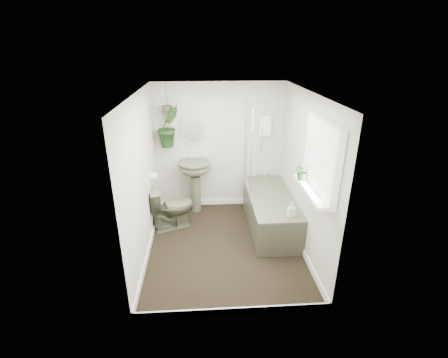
{
  "coord_description": "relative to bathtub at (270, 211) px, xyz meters",
  "views": [
    {
      "loc": [
        -0.29,
        -4.21,
        2.9
      ],
      "look_at": [
        0.0,
        0.15,
        1.05
      ],
      "focal_mm": 26.0,
      "sensor_mm": 36.0,
      "label": 1
    }
  ],
  "objects": [
    {
      "name": "skirting",
      "position": [
        -0.8,
        -0.5,
        -0.24
      ],
      "size": [
        2.3,
        2.8,
        0.1
      ],
      "primitive_type": "cube",
      "color": "white",
      "rests_on": "floor"
    },
    {
      "name": "pedestal_sink",
      "position": [
        -1.25,
        0.67,
        0.19
      ],
      "size": [
        0.6,
        0.53,
        0.96
      ],
      "primitive_type": null,
      "rotation": [
        0.0,
        0.0,
        0.08
      ],
      "color": "#50533E",
      "rests_on": "floor"
    },
    {
      "name": "hanging_plant",
      "position": [
        -1.67,
        0.75,
        1.29
      ],
      "size": [
        0.49,
        0.47,
        0.7
      ],
      "primitive_type": "imported",
      "rotation": [
        0.0,
        0.0,
        0.53
      ],
      "color": "black",
      "rests_on": "ceiling"
    },
    {
      "name": "window_sill",
      "position": [
        0.22,
        -1.2,
        0.94
      ],
      "size": [
        0.18,
        1.0,
        0.04
      ],
      "primitive_type": "cube",
      "color": "white",
      "rests_on": "wall_right"
    },
    {
      "name": "soap_bottle",
      "position": [
        0.15,
        -0.67,
        0.39
      ],
      "size": [
        0.1,
        0.11,
        0.21
      ],
      "primitive_type": "imported",
      "rotation": [
        0.0,
        0.0,
        0.12
      ],
      "color": "#363332",
      "rests_on": "bathtub"
    },
    {
      "name": "toilet",
      "position": [
        -1.65,
        0.11,
        0.09
      ],
      "size": [
        0.85,
        0.67,
        0.76
      ],
      "primitive_type": "imported",
      "rotation": [
        0.0,
        0.0,
        1.96
      ],
      "color": "#50533E",
      "rests_on": "floor"
    },
    {
      "name": "bathtub",
      "position": [
        0.0,
        0.0,
        0.0
      ],
      "size": [
        0.72,
        1.72,
        0.58
      ],
      "primitive_type": null,
      "color": "#50533E",
      "rests_on": "floor"
    },
    {
      "name": "wall_left",
      "position": [
        -1.96,
        -0.5,
        0.86
      ],
      "size": [
        0.02,
        2.8,
        2.3
      ],
      "primitive_type": "cube",
      "color": "beige",
      "rests_on": "ground"
    },
    {
      "name": "window_recess",
      "position": [
        0.29,
        -1.2,
        1.36
      ],
      "size": [
        0.08,
        1.0,
        0.9
      ],
      "primitive_type": "cube",
      "color": "white",
      "rests_on": "wall_right"
    },
    {
      "name": "shower_box",
      "position": [
        0.0,
        0.84,
        1.26
      ],
      "size": [
        0.2,
        0.1,
        0.35
      ],
      "primitive_type": "cube",
      "color": "white",
      "rests_on": "wall_back"
    },
    {
      "name": "wall_back",
      "position": [
        -0.8,
        0.91,
        0.86
      ],
      "size": [
        2.3,
        0.02,
        2.3
      ],
      "primitive_type": "cube",
      "color": "beige",
      "rests_on": "ground"
    },
    {
      "name": "ceiling",
      "position": [
        -0.8,
        -0.5,
        2.02
      ],
      "size": [
        2.3,
        2.8,
        0.02
      ],
      "primitive_type": "cube",
      "color": "white",
      "rests_on": "ground"
    },
    {
      "name": "sill_plant",
      "position": [
        0.18,
        -0.9,
        1.07
      ],
      "size": [
        0.22,
        0.2,
        0.22
      ],
      "primitive_type": "imported",
      "rotation": [
        0.0,
        0.0,
        0.12
      ],
      "color": "black",
      "rests_on": "window_sill"
    },
    {
      "name": "wall_front",
      "position": [
        -0.8,
        -1.91,
        0.86
      ],
      "size": [
        2.3,
        0.02,
        2.3
      ],
      "primitive_type": "cube",
      "color": "beige",
      "rests_on": "ground"
    },
    {
      "name": "wall_right",
      "position": [
        0.36,
        -0.5,
        0.86
      ],
      "size": [
        0.02,
        2.8,
        2.3
      ],
      "primitive_type": "cube",
      "color": "beige",
      "rests_on": "ground"
    },
    {
      "name": "toilet_roll_holder",
      "position": [
        -1.9,
        0.2,
        0.61
      ],
      "size": [
        0.11,
        0.11,
        0.11
      ],
      "primitive_type": "cylinder",
      "rotation": [
        0.0,
        1.57,
        0.0
      ],
      "color": "white",
      "rests_on": "wall_left"
    },
    {
      "name": "bath_screen",
      "position": [
        -0.33,
        0.49,
        0.99
      ],
      "size": [
        0.04,
        0.72,
        1.4
      ],
      "primitive_type": null,
      "color": "silver",
      "rests_on": "bathtub"
    },
    {
      "name": "wall_sconce",
      "position": [
        -1.65,
        0.86,
        1.11
      ],
      "size": [
        0.04,
        0.04,
        0.22
      ],
      "primitive_type": "cylinder",
      "color": "black",
      "rests_on": "wall_back"
    },
    {
      "name": "oval_mirror",
      "position": [
        -1.25,
        0.87,
        1.21
      ],
      "size": [
        0.46,
        0.03,
        0.62
      ],
      "primitive_type": "ellipsoid",
      "color": "#BEB496",
      "rests_on": "wall_back"
    },
    {
      "name": "window_blinds",
      "position": [
        0.24,
        -1.2,
        1.36
      ],
      "size": [
        0.01,
        0.86,
        0.76
      ],
      "primitive_type": "cube",
      "color": "white",
      "rests_on": "wall_right"
    },
    {
      "name": "hanging_pot",
      "position": [
        -1.67,
        0.75,
        1.58
      ],
      "size": [
        0.16,
        0.16,
        0.12
      ],
      "primitive_type": "cylinder",
      "color": "#433C28",
      "rests_on": "ceiling"
    },
    {
      "name": "floor",
      "position": [
        -0.8,
        -0.5,
        -0.3
      ],
      "size": [
        2.3,
        2.8,
        0.02
      ],
      "primitive_type": "cube",
      "color": "black",
      "rests_on": "ground"
    }
  ]
}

